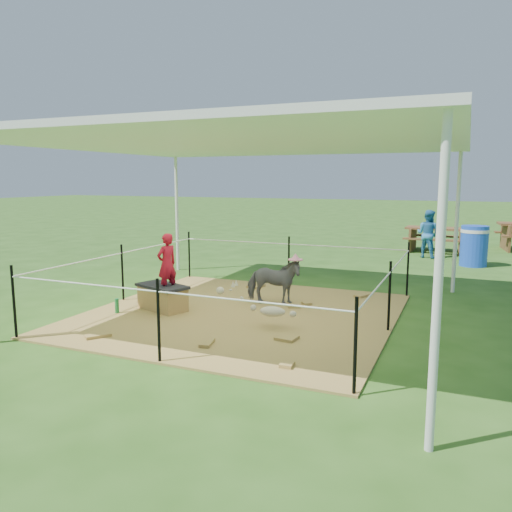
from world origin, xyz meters
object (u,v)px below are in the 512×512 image
at_px(pony, 273,282).
at_px(trash_barrel, 474,246).
at_px(distant_person, 428,234).
at_px(foal, 273,309).
at_px(picnic_table_near, 436,240).
at_px(woman, 167,258).
at_px(straw_bale, 163,298).
at_px(green_bottle, 117,306).

height_order(pony, trash_barrel, trash_barrel).
relative_size(trash_barrel, distant_person, 0.76).
xyz_separation_m(foal, distant_person, (1.50, 7.72, 0.35)).
height_order(trash_barrel, picnic_table_near, trash_barrel).
bearing_deg(pony, foal, -171.67).
height_order(woman, picnic_table_near, woman).
distance_m(straw_bale, distant_person, 8.27).
distance_m(straw_bale, woman, 0.67).
bearing_deg(straw_bale, woman, 0.00).
bearing_deg(straw_bale, green_bottle, -140.71).
relative_size(pony, trash_barrel, 0.93).
relative_size(green_bottle, trash_barrel, 0.23).
relative_size(picnic_table_near, distant_person, 1.33).
bearing_deg(foal, straw_bale, 164.84).
distance_m(pony, trash_barrel, 6.37).
bearing_deg(pony, trash_barrel, -41.40).
height_order(pony, picnic_table_near, pony).
xyz_separation_m(pony, distant_person, (1.96, 6.49, 0.23)).
bearing_deg(foal, distant_person, 70.54).
relative_size(straw_bale, trash_barrel, 0.82).
bearing_deg(foal, pony, 102.08).
bearing_deg(trash_barrel, straw_bale, -125.18).
distance_m(green_bottle, pony, 2.54).
bearing_deg(green_bottle, pony, 35.03).
distance_m(foal, picnic_table_near, 9.12).
relative_size(woman, foal, 1.03).
bearing_deg(woman, green_bottle, -35.65).
relative_size(green_bottle, pony, 0.25).
bearing_deg(straw_bale, distant_person, 65.07).
relative_size(straw_bale, foal, 0.86).
bearing_deg(distant_person, trash_barrel, 164.74).
distance_m(straw_bale, trash_barrel, 8.03).
bearing_deg(foal, green_bottle, 176.45).
xyz_separation_m(trash_barrel, picnic_table_near, (-0.98, 2.18, -0.14)).
bearing_deg(pony, green_bottle, 112.81).
bearing_deg(green_bottle, foal, 4.92).
distance_m(straw_bale, pony, 1.83).
bearing_deg(picnic_table_near, straw_bale, -109.78).
bearing_deg(trash_barrel, woman, -124.59).
distance_m(picnic_table_near, distant_person, 1.29).
bearing_deg(green_bottle, trash_barrel, 53.57).
distance_m(foal, trash_barrel, 7.29).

